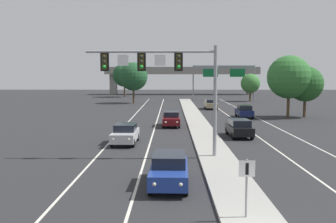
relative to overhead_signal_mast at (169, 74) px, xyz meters
name	(u,v)px	position (x,y,z in m)	size (l,w,h in m)	color
median_island	(209,144)	(3.15, 4.77, -5.46)	(2.40, 110.00, 0.15)	#9E9B93
lane_stripe_oncoming_center	(154,131)	(-1.55, 11.77, -5.53)	(0.14, 100.00, 0.01)	silver
lane_stripe_receding_center	(251,132)	(7.85, 11.77, -5.53)	(0.14, 100.00, 0.01)	silver
edge_stripe_left	(120,131)	(-4.85, 11.77, -5.53)	(0.14, 100.00, 0.01)	silver
edge_stripe_right	(285,132)	(11.15, 11.77, -5.53)	(0.14, 100.00, 0.01)	silver
overhead_signal_mast	(169,74)	(0.00, 0.00, 0.00)	(8.50, 0.44, 7.20)	gray
median_sign_post	(247,180)	(2.95, -10.93, -3.95)	(0.60, 0.10, 2.20)	gray
car_oncoming_blue	(169,169)	(0.05, -6.38, -4.71)	(1.92, 4.51, 1.58)	navy
car_oncoming_silver	(125,133)	(-3.50, 5.17, -4.71)	(1.90, 4.50, 1.58)	#B7B7BC
car_oncoming_darkred	(171,119)	(0.14, 15.50, -4.71)	(1.86, 4.49, 1.58)	#5B0F14
car_receding_black	(239,128)	(6.15, 8.54, -4.71)	(1.90, 4.50, 1.58)	black
car_receding_navy	(244,111)	(9.55, 24.01, -4.71)	(1.91, 4.50, 1.58)	#141E4C
car_receding_tan	(211,104)	(6.50, 36.09, -4.71)	(1.86, 4.49, 1.58)	tan
highway_sign_gantry	(224,72)	(11.35, 56.56, 0.63)	(13.28, 0.42, 7.50)	gray
overpass_bridge	(182,74)	(3.15, 82.10, 0.25)	(42.40, 6.40, 7.65)	gray
tree_far_right_b	(289,77)	(15.10, 23.79, -0.35)	(5.49, 5.49, 7.94)	#4C3823
tree_far_left_a	(133,77)	(-7.10, 48.58, -0.38)	(5.45, 5.45, 7.89)	#4C3823
tree_far_right_a	(250,83)	(16.42, 53.67, -1.80)	(3.95, 3.95, 5.72)	#4C3823
tree_far_left_c	(124,75)	(-11.37, 69.17, -0.11)	(5.73, 5.73, 8.30)	#4C3823
tree_far_right_c	(305,84)	(17.38, 24.34, -1.23)	(4.56, 4.56, 6.60)	#4C3823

